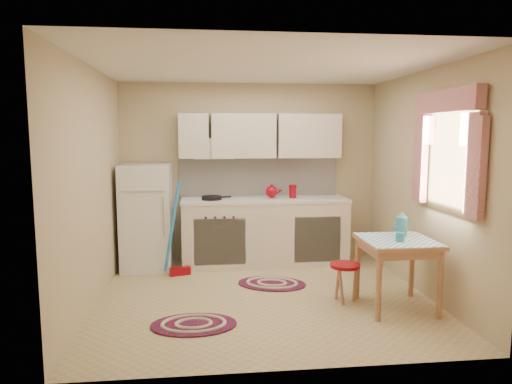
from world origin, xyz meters
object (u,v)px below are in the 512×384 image
table (396,274)px  stool (345,283)px  fridge (147,217)px  base_cabinets (265,233)px

table → stool: size_ratio=1.71×
fridge → base_cabinets: 1.61m
base_cabinets → stool: bearing=-66.8°
table → stool: bearing=155.6°
base_cabinets → table: base_cabinets is taller
table → base_cabinets: bearing=122.9°
stool → base_cabinets: bearing=113.2°
base_cabinets → stool: base_cabinets is taller
table → stool: (-0.48, 0.22, -0.15)m
fridge → base_cabinets: size_ratio=0.62×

